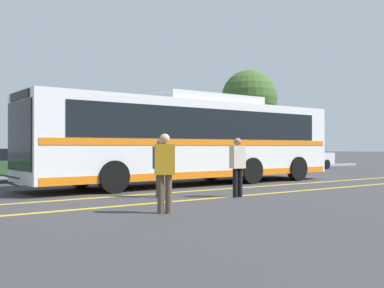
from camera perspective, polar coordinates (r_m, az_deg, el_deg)
name	(u,v)px	position (r m, az deg, el deg)	size (l,w,h in m)	color
ground_plane	(171,186)	(16.39, -2.71, -5.31)	(220.00, 220.00, 0.00)	#38383A
lane_strip_0	(230,188)	(15.30, 4.80, -5.65)	(0.20, 32.67, 0.01)	gold
lane_strip_1	(271,193)	(13.90, 9.97, -6.18)	(0.20, 32.67, 0.01)	gold
curb_strip	(111,173)	(23.14, -10.22, -3.67)	(40.67, 0.36, 0.15)	#99999E
transit_bus	(192,138)	(16.99, 0.04, 0.79)	(13.05, 3.03, 3.39)	white
parked_car_2	(132,162)	(21.79, -7.64, -2.24)	(4.26, 1.80, 1.37)	black
parked_car_3	(224,161)	(24.61, 4.04, -2.16)	(4.13, 2.02, 1.23)	olive
parked_car_4	(301,157)	(29.26, 13.67, -1.60)	(4.96, 2.17, 1.55)	silver
pedestrian_0	(238,163)	(12.68, 5.81, -2.47)	(0.43, 0.24, 1.66)	black
pedestrian_1	(161,164)	(12.61, -4.00, -2.56)	(0.33, 0.46, 1.64)	brown
pedestrian_2	(165,168)	(9.56, -3.49, -3.05)	(0.47, 0.39, 1.69)	brown
tree_0	(249,98)	(31.00, 7.29, 5.78)	(3.82, 3.82, 6.65)	#513823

